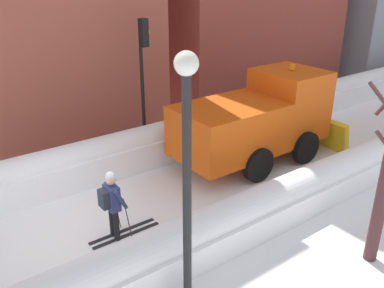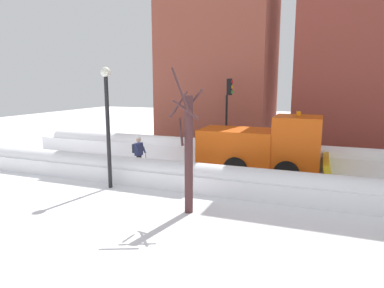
% 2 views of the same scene
% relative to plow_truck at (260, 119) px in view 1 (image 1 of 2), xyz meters
% --- Properties ---
extents(ground_plane, '(80.00, 80.00, 0.00)m').
position_rel_plow_truck_xyz_m(ground_plane, '(0.49, 3.28, -1.48)').
color(ground_plane, white).
extents(snowbank_left, '(1.10, 36.00, 1.33)m').
position_rel_plow_truck_xyz_m(snowbank_left, '(-1.98, 3.28, -0.84)').
color(snowbank_left, white).
rests_on(snowbank_left, ground).
extents(plow_truck, '(3.20, 5.98, 3.12)m').
position_rel_plow_truck_xyz_m(plow_truck, '(0.00, 0.00, 0.00)').
color(plow_truck, '#DB510F').
rests_on(plow_truck, ground).
extents(skier, '(0.62, 1.80, 1.81)m').
position_rel_plow_truck_xyz_m(skier, '(1.16, -5.99, -0.48)').
color(skier, black).
rests_on(skier, ground).
extents(traffic_light_pole, '(0.28, 0.42, 4.58)m').
position_rel_plow_truck_xyz_m(traffic_light_pole, '(-2.97, -2.59, 1.73)').
color(traffic_light_pole, black).
rests_on(traffic_light_pole, ground).
extents(street_lamp, '(0.40, 0.40, 4.96)m').
position_rel_plow_truck_xyz_m(street_lamp, '(3.91, -5.79, 1.69)').
color(street_lamp, black).
rests_on(street_lamp, ground).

